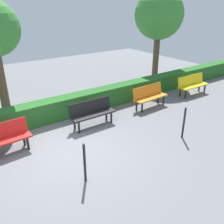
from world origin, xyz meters
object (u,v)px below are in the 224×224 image
bench_yellow (192,84)px  bench_black (92,112)px  tree_near (159,15)px  bench_red (0,139)px  bench_orange (149,95)px

bench_yellow → bench_black: bench_black is taller
bench_black → tree_near: tree_near is taller
bench_yellow → tree_near: tree_near is taller
bench_yellow → bench_red: 8.15m
bench_red → bench_yellow: bearing=177.7°
bench_red → bench_black: bearing=178.3°
bench_red → bench_orange: bearing=178.2°
bench_black → bench_red: bearing=1.3°
bench_orange → tree_near: tree_near is taller
tree_near → bench_red: bearing=18.6°
bench_black → tree_near: size_ratio=0.35×
bench_red → tree_near: bearing=-164.1°
bench_black → tree_near: (-5.78, -2.88, 2.75)m
bench_orange → tree_near: (-3.12, -2.84, 2.75)m
bench_yellow → bench_orange: 2.59m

